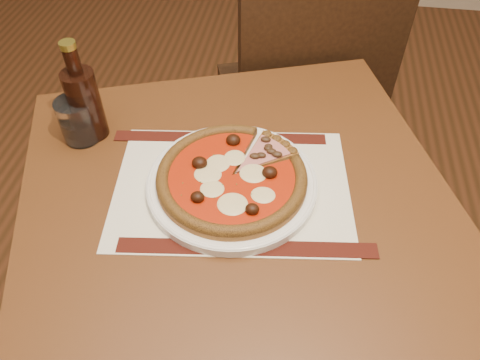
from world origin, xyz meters
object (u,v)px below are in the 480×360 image
plate (232,184)px  bottle (85,101)px  pizza (232,176)px  table (238,232)px  water_glass (78,120)px  chair_far (303,95)px

plate → bottle: (-0.32, 0.11, 0.07)m
plate → pizza: (-0.00, -0.00, 0.02)m
table → water_glass: bearing=161.1°
pizza → bottle: bottle is taller
pizza → bottle: 0.34m
chair_far → water_glass: size_ratio=10.05×
bottle → plate: bearing=-19.0°
table → water_glass: size_ratio=11.02×
water_glass → bottle: size_ratio=0.43×
chair_far → plate: chair_far is taller
bottle → table: bearing=-22.1°
chair_far → pizza: chair_far is taller
table → chair_far: chair_far is taller
bottle → chair_far: bearing=48.9°
chair_far → pizza: 0.67m
water_glass → chair_far: bearing=48.7°
water_glass → bottle: (0.02, 0.02, 0.04)m
plate → water_glass: water_glass is taller
water_glass → pizza: bearing=-15.7°
plate → bottle: bearing=161.0°
pizza → bottle: (-0.31, 0.11, 0.05)m
chair_far → water_glass: 0.73m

